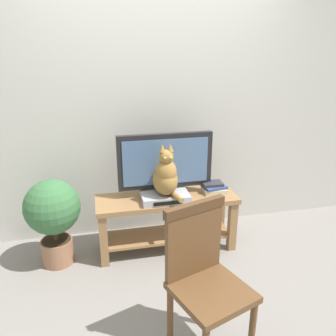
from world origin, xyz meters
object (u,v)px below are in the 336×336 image
(wooden_chair, at_px, (204,272))
(cat, at_px, (166,176))
(potted_plant, at_px, (53,214))
(tv, at_px, (165,164))
(book_stack, at_px, (214,187))
(tv_stand, at_px, (167,213))
(media_box, at_px, (165,197))

(wooden_chair, bearing_deg, cat, 89.88)
(cat, bearing_deg, potted_plant, 176.30)
(tv, relative_size, book_stack, 3.72)
(wooden_chair, height_order, book_stack, wooden_chair)
(cat, xyz_separation_m, potted_plant, (-0.97, 0.06, -0.29))
(tv_stand, relative_size, media_box, 3.03)
(book_stack, height_order, potted_plant, potted_plant)
(wooden_chair, distance_m, potted_plant, 1.50)
(wooden_chair, xyz_separation_m, book_stack, (0.48, 1.18, 0.01))
(tv, distance_m, potted_plant, 1.05)
(media_box, relative_size, book_stack, 1.84)
(cat, distance_m, wooden_chair, 1.10)
(media_box, height_order, wooden_chair, wooden_chair)
(tv, relative_size, media_box, 2.03)
(tv_stand, height_order, cat, cat)
(wooden_chair, relative_size, book_stack, 4.26)
(tv_stand, bearing_deg, potted_plant, -178.93)
(tv, xyz_separation_m, book_stack, (0.45, -0.04, -0.25))
(tv_stand, distance_m, wooden_chair, 1.18)
(tv_stand, relative_size, book_stack, 5.56)
(cat, height_order, potted_plant, cat)
(cat, height_order, book_stack, cat)
(tv, xyz_separation_m, wooden_chair, (-0.03, -1.22, -0.26))
(cat, relative_size, wooden_chair, 0.48)
(media_box, xyz_separation_m, potted_plant, (-0.96, 0.05, -0.08))
(cat, height_order, wooden_chair, cat)
(tv_stand, distance_m, book_stack, 0.50)
(media_box, xyz_separation_m, cat, (0.00, -0.02, 0.21))
(tv_stand, bearing_deg, media_box, -114.09)
(potted_plant, bearing_deg, book_stack, 1.50)
(tv_stand, relative_size, potted_plant, 1.64)
(media_box, relative_size, cat, 0.90)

